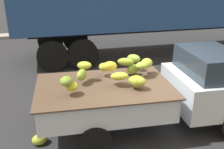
{
  "coord_description": "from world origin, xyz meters",
  "views": [
    {
      "loc": [
        -2.35,
        -4.91,
        3.28
      ],
      "look_at": [
        -0.93,
        0.29,
        1.14
      ],
      "focal_mm": 41.49,
      "sensor_mm": 36.0,
      "label": 1
    }
  ],
  "objects": [
    {
      "name": "fallen_banana_bunch_near_tailgate",
      "position": [
        -2.61,
        -0.26,
        0.11
      ],
      "size": [
        0.38,
        0.34,
        0.21
      ],
      "primitive_type": "ellipsoid",
      "rotation": [
        0.0,
        0.0,
        0.3
      ],
      "color": "#92A02B",
      "rests_on": "ground"
    },
    {
      "name": "ground",
      "position": [
        0.0,
        0.0,
        0.0
      ],
      "size": [
        220.0,
        220.0,
        0.0
      ],
      "primitive_type": "plane",
      "color": "#28282B"
    },
    {
      "name": "pickup_truck",
      "position": [
        0.74,
        -0.25,
        0.89
      ],
      "size": [
        5.08,
        2.18,
        1.7
      ],
      "rotation": [
        0.0,
        0.0,
        -0.08
      ],
      "color": "silver",
      "rests_on": "ground"
    },
    {
      "name": "curb_strip",
      "position": [
        0.0,
        9.77,
        0.08
      ],
      "size": [
        80.0,
        0.8,
        0.16
      ],
      "primitive_type": "cube",
      "color": "gray",
      "rests_on": "ground"
    }
  ]
}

